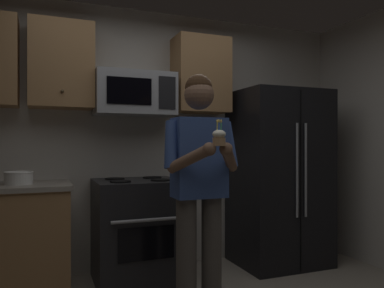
{
  "coord_description": "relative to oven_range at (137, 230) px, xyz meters",
  "views": [
    {
      "loc": [
        -0.95,
        -2.07,
        1.25
      ],
      "look_at": [
        0.06,
        0.51,
        1.25
      ],
      "focal_mm": 35.72,
      "sensor_mm": 36.0,
      "label": 1
    }
  ],
  "objects": [
    {
      "name": "person",
      "position": [
        0.26,
        -0.86,
        0.53
      ],
      "size": [
        0.6,
        0.48,
        1.76
      ],
      "color": "#4C4742",
      "rests_on": "ground"
    },
    {
      "name": "oven_range",
      "position": [
        0.0,
        0.0,
        0.0
      ],
      "size": [
        0.76,
        0.7,
        0.93
      ],
      "color": "black",
      "rests_on": "ground"
    },
    {
      "name": "bowl_large_white",
      "position": [
        -0.99,
        -0.02,
        0.51
      ],
      "size": [
        0.23,
        0.23,
        0.1
      ],
      "color": "white",
      "rests_on": "counter_left"
    },
    {
      "name": "cabinet_row_upper",
      "position": [
        -0.57,
        0.17,
        1.49
      ],
      "size": [
        2.78,
        0.36,
        0.76
      ],
      "color": "#9E7247"
    },
    {
      "name": "refrigerator",
      "position": [
        1.5,
        -0.04,
        0.44
      ],
      "size": [
        0.9,
        0.75,
        1.8
      ],
      "color": "black",
      "rests_on": "ground"
    },
    {
      "name": "microwave",
      "position": [
        0.0,
        0.12,
        1.26
      ],
      "size": [
        0.74,
        0.41,
        0.4
      ],
      "color": "#9EA0A5"
    },
    {
      "name": "wall_back",
      "position": [
        0.15,
        0.39,
        0.84
      ],
      "size": [
        4.4,
        0.1,
        2.6
      ],
      "primitive_type": "cube",
      "color": "beige",
      "rests_on": "ground"
    },
    {
      "name": "cupcake",
      "position": [
        0.26,
        -1.19,
        0.83
      ],
      "size": [
        0.09,
        0.09,
        0.17
      ],
      "color": "#A87F56"
    }
  ]
}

